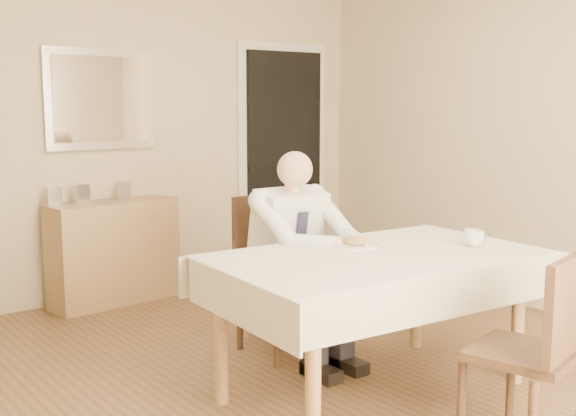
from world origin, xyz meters
TOP-DOWN VIEW (x-y plane):
  - room at (0.00, 0.00)m, footprint 5.00×5.02m
  - doorway at (1.55, 2.46)m, footprint 0.96×0.07m
  - mirror at (-0.18, 2.47)m, footprint 0.86×0.04m
  - dining_table at (0.19, -0.15)m, footprint 1.78×1.13m
  - chair_far at (0.19, 0.73)m, footprint 0.46×0.46m
  - chair_near at (0.28, -1.07)m, footprint 0.51×0.52m
  - seated_man at (0.19, 0.44)m, footprint 0.48×0.72m
  - plate at (0.23, 0.05)m, footprint 0.26×0.26m
  - food at (0.23, 0.05)m, footprint 0.14×0.14m
  - knife at (0.27, -0.01)m, footprint 0.01×0.13m
  - fork at (0.19, -0.01)m, footprint 0.01×0.13m
  - coffee_mug at (0.75, -0.33)m, footprint 0.13×0.13m
  - sideboard at (-0.18, 2.32)m, footprint 1.01×0.43m
  - photo_frame_left at (-0.60, 2.35)m, footprint 0.10×0.02m
  - photo_frame_center at (-0.39, 2.35)m, footprint 0.10×0.02m
  - photo_frame_right at (-0.07, 2.35)m, footprint 0.10×0.02m

SIDE VIEW (x-z plane):
  - sideboard at x=-0.18m, z-range 0.00..0.79m
  - chair_near at x=0.28m, z-range 0.06..0.95m
  - chair_far at x=0.19m, z-range 0.06..1.02m
  - dining_table at x=0.19m, z-range 0.29..1.04m
  - seated_man at x=0.19m, z-range 0.07..1.31m
  - plate at x=0.23m, z-range 0.75..0.77m
  - knife at x=0.27m, z-range 0.77..0.78m
  - fork at x=0.19m, z-range 0.77..0.78m
  - food at x=0.23m, z-range 0.76..0.81m
  - coffee_mug at x=0.75m, z-range 0.75..0.84m
  - photo_frame_left at x=-0.60m, z-range 0.79..0.93m
  - photo_frame_center at x=-0.39m, z-range 0.79..0.93m
  - photo_frame_right at x=-0.07m, z-range 0.79..0.93m
  - doorway at x=1.55m, z-range -0.05..2.05m
  - room at x=0.00m, z-range 0.00..2.60m
  - mirror at x=-0.18m, z-range 1.17..1.93m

